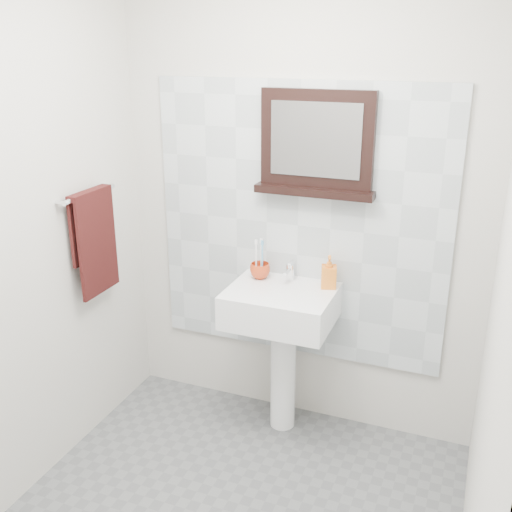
{
  "coord_description": "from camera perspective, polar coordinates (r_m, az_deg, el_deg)",
  "views": [
    {
      "loc": [
        0.91,
        -1.84,
        2.08
      ],
      "look_at": [
        -0.03,
        0.55,
        1.15
      ],
      "focal_mm": 42.0,
      "sensor_mm": 36.0,
      "label": 1
    }
  ],
  "objects": [
    {
      "name": "splashback",
      "position": [
        3.21,
        4.06,
        2.97
      ],
      "size": [
        1.6,
        0.02,
        1.5
      ],
      "primitive_type": "cube",
      "color": "#B4BEC3",
      "rests_on": "back_wall"
    },
    {
      "name": "toothbrushes",
      "position": [
        3.22,
        0.37,
        -0.08
      ],
      "size": [
        0.05,
        0.04,
        0.21
      ],
      "color": "white",
      "rests_on": "toothbrush_cup"
    },
    {
      "name": "back_wall",
      "position": [
        3.19,
        4.17,
        4.74
      ],
      "size": [
        2.0,
        0.01,
        2.5
      ],
      "primitive_type": "cube",
      "color": "beige",
      "rests_on": "ground"
    },
    {
      "name": "hand_towel",
      "position": [
        3.19,
        -15.18,
        2.02
      ],
      "size": [
        0.06,
        0.3,
        0.55
      ],
      "color": "black",
      "rests_on": "towel_bar"
    },
    {
      "name": "framed_mirror",
      "position": [
        3.06,
        5.79,
        10.39
      ],
      "size": [
        0.62,
        0.11,
        0.53
      ],
      "color": "black",
      "rests_on": "back_wall"
    },
    {
      "name": "toothbrush_cup",
      "position": [
        3.24,
        0.38,
        -1.42
      ],
      "size": [
        0.12,
        0.12,
        0.09
      ],
      "primitive_type": "imported",
      "rotation": [
        0.0,
        0.0,
        -0.08
      ],
      "color": "#B43715",
      "rests_on": "pedestal_sink"
    },
    {
      "name": "right_wall",
      "position": [
        2.02,
        22.1,
        -5.91
      ],
      "size": [
        0.01,
        2.2,
        2.5
      ],
      "primitive_type": "cube",
      "color": "beige",
      "rests_on": "ground"
    },
    {
      "name": "towel_bar",
      "position": [
        3.14,
        -15.63,
        5.69
      ],
      "size": [
        0.07,
        0.4,
        0.03
      ],
      "color": "silver",
      "rests_on": "left_wall"
    },
    {
      "name": "pedestal_sink",
      "position": [
        3.2,
        2.42,
        -6.2
      ],
      "size": [
        0.55,
        0.44,
        0.96
      ],
      "color": "white",
      "rests_on": "ground"
    },
    {
      "name": "soap_dispenser",
      "position": [
        3.13,
        6.96,
        -1.5
      ],
      "size": [
        0.1,
        0.1,
        0.17
      ],
      "primitive_type": "imported",
      "rotation": [
        0.0,
        0.0,
        0.28
      ],
      "color": "#D94D19",
      "rests_on": "pedestal_sink"
    }
  ]
}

